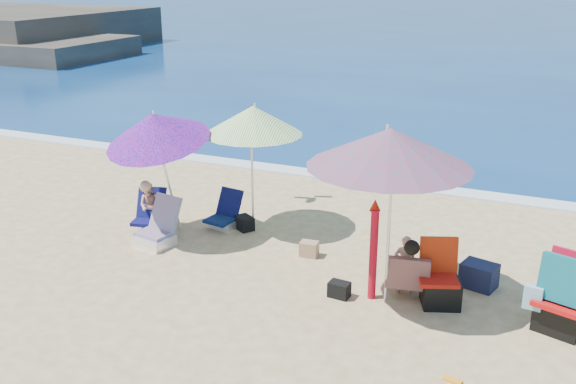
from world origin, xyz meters
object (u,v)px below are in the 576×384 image
at_px(umbrella_blue, 155,128).
at_px(camp_chair_left, 440,286).
at_px(camp_chair_right, 561,303).
at_px(person_left, 150,206).
at_px(furled_umbrella, 374,245).
at_px(chair_rainbow, 157,232).
at_px(umbrella_striped, 253,120).
at_px(chair_navy, 225,217).
at_px(umbrella_turquoise, 390,148).
at_px(person_center, 407,268).

distance_m(umbrella_blue, camp_chair_left, 4.78).
bearing_deg(camp_chair_right, person_left, 173.39).
xyz_separation_m(furled_umbrella, chair_rainbow, (-3.59, 0.34, -0.56)).
xyz_separation_m(umbrella_striped, umbrella_blue, (-1.19, -0.95, -0.03)).
bearing_deg(chair_navy, person_left, -153.49).
bearing_deg(umbrella_turquoise, chair_rainbow, 174.85).
bearing_deg(camp_chair_left, umbrella_blue, 175.26).
xyz_separation_m(umbrella_turquoise, camp_chair_right, (2.14, 0.10, -1.70)).
relative_size(umbrella_turquoise, camp_chair_left, 2.87).
bearing_deg(camp_chair_right, chair_navy, 166.23).
relative_size(umbrella_blue, chair_rainbow, 2.94).
height_order(furled_umbrella, camp_chair_right, furled_umbrella).
relative_size(chair_navy, person_center, 0.79).
height_order(umbrella_turquoise, umbrella_striped, umbrella_turquoise).
relative_size(umbrella_striped, umbrella_blue, 0.95).
bearing_deg(furled_umbrella, umbrella_striped, 148.36).
height_order(chair_navy, camp_chair_left, camp_chair_left).
bearing_deg(person_center, chair_navy, 160.96).
bearing_deg(chair_rainbow, umbrella_striped, 46.29).
height_order(furled_umbrella, person_left, furled_umbrella).
relative_size(furled_umbrella, camp_chair_left, 1.62).
bearing_deg(umbrella_turquoise, furled_umbrella, -176.97).
distance_m(umbrella_turquoise, furled_umbrella, 1.32).
xyz_separation_m(chair_navy, chair_rainbow, (-0.63, -1.05, 0.03)).
relative_size(chair_navy, camp_chair_right, 0.65).
relative_size(camp_chair_left, person_center, 1.02).
relative_size(umbrella_turquoise, umbrella_blue, 1.10).
height_order(chair_rainbow, person_center, person_center).
height_order(chair_navy, person_center, person_center).
distance_m(chair_navy, person_center, 3.55).
height_order(umbrella_striped, camp_chair_right, umbrella_striped).
height_order(furled_umbrella, camp_chair_left, furled_umbrella).
bearing_deg(person_center, person_left, 172.23).
relative_size(umbrella_turquoise, chair_rainbow, 3.24).
relative_size(umbrella_striped, camp_chair_left, 2.48).
bearing_deg(umbrella_blue, umbrella_turquoise, -8.36).
distance_m(umbrella_striped, person_center, 3.45).
xyz_separation_m(chair_rainbow, person_left, (-0.47, 0.50, 0.20)).
bearing_deg(person_center, camp_chair_left, -5.38).
bearing_deg(umbrella_blue, person_left, 145.76).
distance_m(umbrella_striped, umbrella_blue, 1.52).
distance_m(chair_navy, camp_chair_left, 3.99).
distance_m(person_center, person_left, 4.49).
xyz_separation_m(umbrella_turquoise, camp_chair_left, (0.71, 0.18, -1.81)).
bearing_deg(camp_chair_left, person_center, 174.62).
xyz_separation_m(umbrella_turquoise, chair_rainbow, (-3.73, 0.34, -1.87)).
xyz_separation_m(chair_rainbow, camp_chair_right, (5.87, -0.24, 0.17)).
relative_size(furled_umbrella, camp_chair_right, 1.36).
relative_size(umbrella_turquoise, person_center, 2.94).
relative_size(umbrella_blue, camp_chair_left, 2.61).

